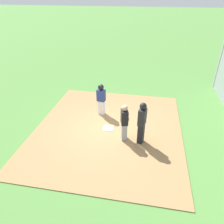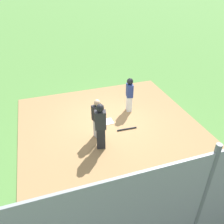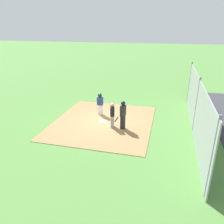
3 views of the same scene
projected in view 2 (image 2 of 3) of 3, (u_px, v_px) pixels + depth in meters
The scene contains 8 objects.
ground_plane at pixel (108, 122), 9.82m from camera, with size 140.00×140.00×0.00m, color #51843D.
dirt_infield at pixel (108, 122), 9.82m from camera, with size 7.20×6.40×0.03m, color #9E774C.
home_plate at pixel (108, 122), 9.80m from camera, with size 0.44×0.44×0.02m, color white.
catcher at pixel (98, 118), 8.58m from camera, with size 0.44×0.35×1.59m.
umpire at pixel (101, 126), 7.93m from camera, with size 0.43×0.34×1.80m.
runner at pixel (129, 93), 10.12m from camera, with size 0.33×0.42×1.57m.
baseball_bat at pixel (127, 129), 9.33m from camera, with size 0.06×0.06×0.81m, color black.
backstop_fence at pixel (197, 215), 4.41m from camera, with size 12.00×0.10×3.35m.
Camera 2 is at (-2.38, -7.72, 5.61)m, focal length 37.25 mm.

